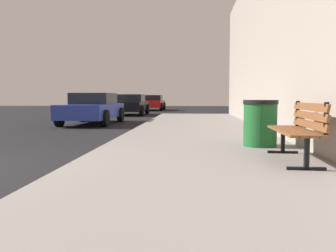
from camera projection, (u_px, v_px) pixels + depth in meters
name	position (u px, v px, depth m)	size (l,w,h in m)	color
sidewalk	(208.00, 173.00, 4.90)	(4.00, 32.00, 0.15)	gray
bench	(300.00, 127.00, 5.37)	(0.55, 1.68, 0.89)	brown
trash_bin	(260.00, 123.00, 6.99)	(0.67, 0.67, 0.90)	#195926
car_blue	(93.00, 108.00, 14.81)	(1.96, 4.44, 1.27)	#233899
car_black	(130.00, 105.00, 22.12)	(1.99, 4.01, 1.27)	black
car_red	(152.00, 103.00, 30.17)	(2.05, 4.54, 1.27)	red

